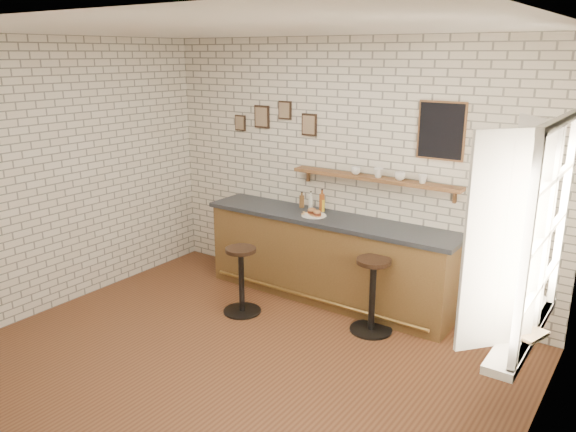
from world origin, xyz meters
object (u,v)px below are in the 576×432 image
(ciabatta_sandwich, at_px, (315,212))
(shelf_cup_d, at_px, (423,179))
(bitters_bottle_brown, at_px, (302,201))
(bitters_bottle_amber, at_px, (322,202))
(bar_stool_left, at_px, (241,278))
(book_lower, at_px, (517,331))
(bitters_bottle_white, at_px, (311,202))
(sandwich_plate, at_px, (314,215))
(shelf_cup_b, at_px, (378,173))
(bar_stool_right, at_px, (372,293))
(shelf_cup_a, at_px, (356,171))
(condiment_bottle_yellow, at_px, (322,205))
(shelf_cup_c, at_px, (400,176))
(book_upper, at_px, (517,328))
(bar_counter, at_px, (327,258))

(ciabatta_sandwich, distance_m, shelf_cup_d, 1.29)
(bitters_bottle_brown, bearing_deg, bitters_bottle_amber, -0.00)
(bar_stool_left, height_order, book_lower, book_lower)
(bitters_bottle_white, relative_size, book_lower, 0.91)
(sandwich_plate, relative_size, shelf_cup_d, 2.84)
(sandwich_plate, distance_m, shelf_cup_b, 0.89)
(bar_stool_left, height_order, bar_stool_right, bar_stool_right)
(ciabatta_sandwich, relative_size, shelf_cup_a, 2.08)
(shelf_cup_a, distance_m, book_lower, 2.83)
(shelf_cup_b, height_order, shelf_cup_d, shelf_cup_b)
(condiment_bottle_yellow, xyz_separation_m, shelf_cup_c, (0.94, 0.03, 0.46))
(shelf_cup_d, xyz_separation_m, book_upper, (1.41, -1.69, -0.58))
(bitters_bottle_brown, relative_size, condiment_bottle_yellow, 1.08)
(bitters_bottle_brown, relative_size, bitters_bottle_amber, 0.73)
(bitters_bottle_white, bearing_deg, book_lower, -30.76)
(bitters_bottle_amber, height_order, bar_stool_left, bitters_bottle_amber)
(bitters_bottle_white, bearing_deg, shelf_cup_d, 1.30)
(ciabatta_sandwich, distance_m, bitters_bottle_white, 0.30)
(bitters_bottle_white, relative_size, book_upper, 0.91)
(bar_stool_left, xyz_separation_m, shelf_cup_b, (1.10, 1.06, 1.14))
(sandwich_plate, bearing_deg, shelf_cup_d, 12.41)
(sandwich_plate, xyz_separation_m, book_lower, (2.59, -1.42, -0.07))
(condiment_bottle_yellow, xyz_separation_m, book_lower, (2.61, -1.65, -0.14))
(shelf_cup_b, relative_size, book_upper, 0.46)
(bitters_bottle_white, height_order, shelf_cup_d, shelf_cup_d)
(shelf_cup_c, height_order, book_lower, shelf_cup_c)
(bar_stool_right, xyz_separation_m, shelf_cup_c, (-0.04, 0.64, 1.12))
(shelf_cup_a, height_order, shelf_cup_d, shelf_cup_d)
(ciabatta_sandwich, height_order, shelf_cup_b, shelf_cup_b)
(bitters_bottle_brown, relative_size, shelf_cup_c, 1.68)
(bitters_bottle_brown, bearing_deg, book_upper, -29.75)
(ciabatta_sandwich, height_order, bitters_bottle_brown, bitters_bottle_brown)
(bar_counter, relative_size, shelf_cup_a, 28.24)
(shelf_cup_c, bearing_deg, shelf_cup_a, 93.77)
(bar_stool_left, bearing_deg, bitters_bottle_white, 76.57)
(bitters_bottle_white, height_order, book_lower, bitters_bottle_white)
(sandwich_plate, height_order, shelf_cup_d, shelf_cup_d)
(shelf_cup_d, height_order, book_lower, shelf_cup_d)
(sandwich_plate, relative_size, ciabatta_sandwich, 1.22)
(bar_stool_left, bearing_deg, ciabatta_sandwich, 61.12)
(ciabatta_sandwich, xyz_separation_m, shelf_cup_b, (0.65, 0.26, 0.49))
(bitters_bottle_brown, distance_m, shelf_cup_d, 1.56)
(bar_counter, relative_size, book_lower, 12.86)
(ciabatta_sandwich, distance_m, condiment_bottle_yellow, 0.23)
(bar_stool_right, relative_size, shelf_cup_a, 7.31)
(sandwich_plate, xyz_separation_m, book_upper, (2.59, -1.43, -0.05))
(sandwich_plate, relative_size, condiment_bottle_yellow, 1.54)
(bitters_bottle_white, bearing_deg, shelf_cup_c, 1.59)
(bitters_bottle_brown, height_order, shelf_cup_d, shelf_cup_d)
(bitters_bottle_brown, height_order, shelf_cup_a, shelf_cup_a)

